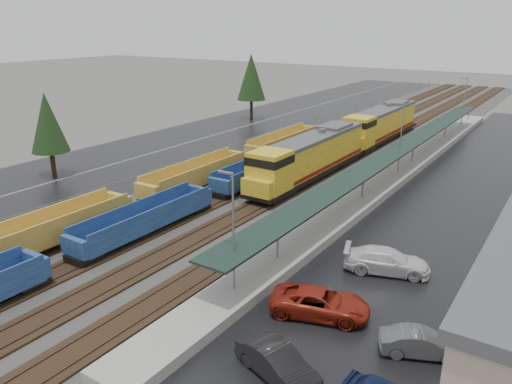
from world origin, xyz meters
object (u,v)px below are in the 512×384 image
well_string_blue (210,193)px  parked_car_east_a (277,363)px  well_string_yellow (45,235)px  parked_car_east_e (421,343)px  parked_car_east_c (387,261)px  parked_car_east_b (320,303)px  locomotive_trail (380,124)px  locomotive_lead (308,157)px

well_string_blue → parked_car_east_a: 24.01m
well_string_yellow → parked_car_east_e: well_string_yellow is taller
parked_car_east_c → well_string_yellow: bearing=96.7°
parked_car_east_c → parked_car_east_e: 8.80m
parked_car_east_b → locomotive_trail: bearing=-1.5°
locomotive_trail → well_string_yellow: locomotive_trail is taller
well_string_blue → parked_car_east_e: (22.42, -11.29, -0.43)m
parked_car_east_b → parked_car_east_c: bearing=-28.5°
locomotive_lead → parked_car_east_c: bearing=-47.5°
parked_car_east_b → parked_car_east_e: 5.87m
parked_car_east_b → locomotive_lead: bearing=11.7°
locomotive_trail → parked_car_east_c: size_ratio=3.86×
well_string_yellow → well_string_blue: bearing=74.2°
parked_car_east_c → parked_car_east_e: bearing=-168.1°
parked_car_east_a → well_string_blue: bearing=64.3°
parked_car_east_e → locomotive_trail: bearing=-1.9°
locomotive_lead → parked_car_east_e: (18.42, -22.78, -1.92)m
locomotive_lead → parked_car_east_e: locomotive_lead is taller
locomotive_lead → parked_car_east_c: size_ratio=3.86×
well_string_blue → parked_car_east_e: size_ratio=22.99×
parked_car_east_c → parked_car_east_e: parked_car_east_c is taller
locomotive_lead → well_string_yellow: size_ratio=0.26×
parked_car_east_e → parked_car_east_a: bearing=111.6°
parked_car_east_a → parked_car_east_c: bearing=15.3°
locomotive_trail → parked_car_east_e: locomotive_trail is taller
well_string_blue → parked_car_east_c: (17.94, -3.72, -0.29)m
well_string_yellow → well_string_blue: 14.71m
well_string_yellow → parked_car_east_e: (26.42, 2.87, -0.52)m
locomotive_lead → parked_car_east_a: bearing=-64.7°
locomotive_lead → well_string_yellow: (-8.00, -25.64, -1.40)m
well_string_blue → parked_car_east_a: (17.28, -16.67, -0.34)m
locomotive_trail → parked_car_east_c: bearing=-68.9°
locomotive_trail → parked_car_east_a: 50.95m
locomotive_lead → locomotive_trail: bearing=90.0°
locomotive_trail → parked_car_east_b: size_ratio=3.86×
well_string_blue → parked_car_east_e: well_string_blue is taller
locomotive_lead → locomotive_trail: size_ratio=1.00×
parked_car_east_a → parked_car_east_b: parked_car_east_b is taller
well_string_yellow → locomotive_lead: bearing=72.7°
parked_car_east_a → parked_car_east_e: parked_car_east_a is taller
locomotive_lead → well_string_yellow: 26.90m
parked_car_east_a → parked_car_east_e: bearing=-25.5°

